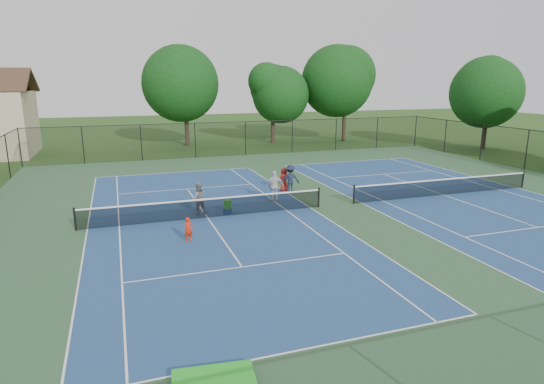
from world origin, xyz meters
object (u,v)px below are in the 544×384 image
object	(u,v)px
tree_back_b	(185,80)
bystander_b	(290,179)
tree_back_c	(273,91)
bystander_a	(275,186)
ball_hopper	(228,204)
child_player	(188,230)
instructor	(198,198)
bystander_c	(284,179)
ball_crate	(228,211)
tree_back_d	(346,78)
tree_side_e	(489,88)

from	to	relation	value
tree_back_b	bystander_b	size ratio (longest dim) A/B	5.94
tree_back_b	tree_back_c	distance (m)	9.12
bystander_a	ball_hopper	world-z (taller)	bystander_a
child_player	instructor	world-z (taller)	instructor
bystander_c	ball_crate	xyz separation A→B (m)	(-4.37, -3.61, -0.59)
tree_back_b	ball_hopper	world-z (taller)	tree_back_b
tree_back_d	child_player	size ratio (longest dim) A/B	9.93
ball_crate	bystander_c	bearing A→B (deg)	39.57
tree_side_e	instructor	bearing A→B (deg)	-156.45
tree_back_c	bystander_c	distance (m)	22.48
tree_back_d	tree_side_e	distance (m)	14.18
tree_back_b	tree_back_c	world-z (taller)	tree_back_b
child_player	bystander_c	distance (m)	9.86
tree_back_b	tree_back_c	size ratio (longest dim) A/B	1.19
bystander_a	tree_side_e	bearing A→B (deg)	-151.41
ball_crate	bystander_a	bearing A→B (deg)	25.86
bystander_a	bystander_c	distance (m)	2.55
bystander_a	bystander_c	world-z (taller)	bystander_a
tree_back_b	instructor	bearing A→B (deg)	-97.42
tree_back_c	bystander_b	size ratio (longest dim) A/B	4.97
tree_back_b	tree_back_c	bearing A→B (deg)	-6.34
tree_back_b	tree_back_d	xyz separation A→B (m)	(17.00, -2.00, 0.23)
tree_back_c	bystander_c	bearing A→B (deg)	-107.24
tree_back_c	ball_hopper	bearing A→B (deg)	-113.87
tree_back_d	ball_hopper	distance (m)	30.88
bystander_a	ball_crate	world-z (taller)	bystander_a
tree_back_c	child_player	distance (m)	31.48
tree_side_e	bystander_a	world-z (taller)	tree_side_e
tree_back_d	bystander_b	world-z (taller)	tree_back_d
tree_back_c	bystander_b	xyz separation A→B (m)	(-6.31, -21.50, -4.64)
instructor	bystander_c	world-z (taller)	instructor
bystander_c	ball_hopper	size ratio (longest dim) A/B	3.33
bystander_c	child_player	bearing A→B (deg)	36.93
child_player	bystander_c	xyz separation A→B (m)	(6.87, 7.07, 0.20)
bystander_a	ball_crate	xyz separation A→B (m)	(-3.02, -1.46, -0.74)
instructor	bystander_c	xyz separation A→B (m)	(5.77, 3.21, -0.09)
tree_back_d	bystander_c	bearing A→B (deg)	-125.98
tree_back_b	tree_side_e	bearing A→B (deg)	-23.96
tree_back_b	bystander_c	bearing A→B (deg)	-83.55
bystander_c	ball_hopper	xyz separation A→B (m)	(-4.37, -3.61, -0.24)
bystander_c	tree_back_b	bearing A→B (deg)	-92.46
tree_back_d	ball_hopper	xyz separation A→B (m)	(-18.89, -23.60, -6.33)
bystander_a	bystander_b	distance (m)	2.26
tree_back_b	tree_back_c	xyz separation A→B (m)	(9.00, -1.00, -1.11)
instructor	bystander_b	xyz separation A→B (m)	(5.97, 2.70, 0.03)
ball_hopper	bystander_a	bearing A→B (deg)	25.86
tree_side_e	bystander_c	xyz separation A→B (m)	(-24.51, -9.99, -5.08)
tree_back_b	child_player	distance (m)	30.01
child_player	ball_hopper	xyz separation A→B (m)	(2.50, 3.46, -0.03)
tree_side_e	tree_back_b	bearing A→B (deg)	156.04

